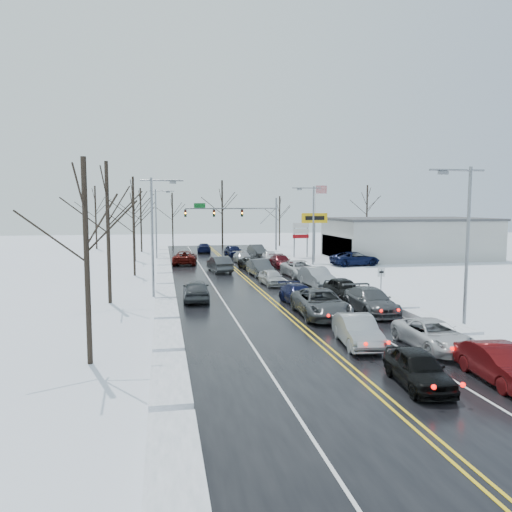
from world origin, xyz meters
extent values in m
plane|color=white|center=(0.00, 0.00, 0.00)|extent=(160.00, 160.00, 0.00)
cube|color=black|center=(0.00, 2.00, 0.01)|extent=(14.00, 84.00, 0.01)
cube|color=white|center=(-7.60, 2.00, 0.00)|extent=(1.46, 72.00, 0.49)
cube|color=white|center=(7.60, 2.00, 0.00)|extent=(1.46, 72.00, 0.49)
cylinder|color=slate|center=(8.50, 28.00, 4.00)|extent=(0.24, 0.24, 8.00)
cylinder|color=slate|center=(2.00, 28.00, 6.50)|extent=(13.00, 0.18, 0.18)
cylinder|color=slate|center=(7.30, 28.00, 5.40)|extent=(2.33, 0.10, 2.33)
cube|color=#0C591E|center=(-2.50, 28.00, 6.90)|extent=(1.60, 0.08, 0.70)
cube|color=black|center=(3.50, 28.00, 5.85)|extent=(0.32, 0.25, 1.05)
sphere|color=#3F0705|center=(3.50, 27.84, 6.15)|extent=(0.20, 0.20, 0.20)
sphere|color=orange|center=(3.50, 27.84, 5.85)|extent=(0.22, 0.22, 0.22)
sphere|color=black|center=(3.50, 27.84, 5.55)|extent=(0.20, 0.20, 0.20)
cube|color=black|center=(-0.50, 28.00, 5.85)|extent=(0.32, 0.25, 1.05)
sphere|color=#3F0705|center=(-0.50, 27.84, 6.15)|extent=(0.20, 0.20, 0.20)
sphere|color=orange|center=(-0.50, 27.84, 5.85)|extent=(0.22, 0.22, 0.22)
sphere|color=black|center=(-0.50, 27.84, 5.55)|extent=(0.20, 0.20, 0.20)
cube|color=black|center=(-4.50, 28.00, 5.85)|extent=(0.32, 0.25, 1.05)
sphere|color=#3F0705|center=(-4.50, 27.84, 6.15)|extent=(0.20, 0.20, 0.20)
sphere|color=orange|center=(-4.50, 27.84, 5.85)|extent=(0.22, 0.22, 0.22)
sphere|color=black|center=(-4.50, 27.84, 5.55)|extent=(0.20, 0.20, 0.20)
cylinder|color=slate|center=(10.50, 16.00, 2.80)|extent=(0.20, 0.20, 5.60)
cube|color=yellow|center=(10.50, 16.00, 5.40)|extent=(3.20, 0.30, 1.20)
cube|color=black|center=(10.50, 15.83, 5.40)|extent=(2.40, 0.04, 0.50)
cylinder|color=slate|center=(9.60, 22.00, 2.00)|extent=(0.16, 0.16, 4.00)
cylinder|color=slate|center=(11.40, 22.00, 2.00)|extent=(0.16, 0.16, 4.00)
cube|color=white|center=(10.50, 22.00, 4.30)|extent=(2.20, 0.22, 0.70)
cube|color=white|center=(10.50, 22.00, 3.50)|extent=(2.20, 0.22, 0.70)
cube|color=#9C0C11|center=(10.50, 22.00, 2.80)|extent=(2.20, 0.22, 0.50)
cylinder|color=slate|center=(8.20, -8.00, 1.10)|extent=(0.08, 0.08, 2.20)
cube|color=white|center=(8.20, -8.00, 2.00)|extent=(0.55, 0.05, 0.70)
cube|color=black|center=(8.20, -8.04, 2.00)|extent=(0.35, 0.02, 0.15)
cylinder|color=silver|center=(15.00, 30.00, 5.00)|extent=(0.14, 0.14, 10.00)
cube|color=beige|center=(24.00, 18.00, 2.50)|extent=(20.00, 12.00, 5.00)
cube|color=#262628|center=(14.05, 18.00, 1.60)|extent=(0.10, 11.00, 2.80)
cube|color=#3F3F42|center=(24.00, 18.00, 5.15)|extent=(20.40, 12.40, 0.30)
cylinder|color=slate|center=(8.50, -18.00, 4.50)|extent=(0.18, 0.18, 9.00)
cylinder|color=slate|center=(7.70, -18.00, 8.80)|extent=(3.20, 0.12, 0.12)
cube|color=slate|center=(6.90, -18.00, 8.65)|extent=(0.50, 0.25, 0.18)
cylinder|color=slate|center=(8.50, 10.00, 4.50)|extent=(0.18, 0.18, 9.00)
cylinder|color=slate|center=(7.70, 10.00, 8.80)|extent=(3.20, 0.12, 0.12)
cube|color=slate|center=(6.90, 10.00, 8.65)|extent=(0.50, 0.25, 0.18)
cylinder|color=slate|center=(-8.50, -4.00, 4.50)|extent=(0.18, 0.18, 9.00)
cylinder|color=slate|center=(-7.70, -4.00, 8.80)|extent=(3.20, 0.12, 0.12)
cube|color=slate|center=(-6.90, -4.00, 8.65)|extent=(0.50, 0.25, 0.18)
cylinder|color=slate|center=(-8.50, 24.00, 4.50)|extent=(0.18, 0.18, 9.00)
cylinder|color=slate|center=(-7.70, 24.00, 8.80)|extent=(3.20, 0.12, 0.12)
cube|color=slate|center=(-6.90, 24.00, 8.65)|extent=(0.50, 0.25, 0.18)
cylinder|color=#2D231C|center=(-11.00, -20.00, 4.50)|extent=(0.24, 0.24, 9.00)
cylinder|color=#2D231C|center=(-11.50, -6.00, 5.00)|extent=(0.27, 0.27, 10.00)
cylinder|color=#2D231C|center=(-10.50, 8.00, 4.25)|extent=(0.23, 0.23, 8.50)
cylinder|color=#2D231C|center=(-11.20, 22.00, 5.25)|extent=(0.28, 0.28, 10.50)
cylinder|color=#2D231C|center=(-10.80, 34.00, 4.75)|extent=(0.25, 0.25, 9.50)
cylinder|color=#2D231C|center=(-18.00, 40.00, 5.00)|extent=(0.27, 0.27, 10.00)
cylinder|color=#2D231C|center=(-6.00, 41.00, 4.50)|extent=(0.24, 0.24, 9.00)
cylinder|color=#2D231C|center=(2.00, 39.00, 5.50)|extent=(0.29, 0.29, 11.00)
cylinder|color=#2D231C|center=(12.00, 40.50, 4.25)|extent=(0.23, 0.23, 8.50)
cylinder|color=#2D231C|center=(28.00, 41.00, 5.25)|extent=(0.28, 0.28, 10.50)
imported|color=black|center=(1.81, -25.21, 0.00)|extent=(2.06, 4.27, 1.41)
imported|color=#9C9FA3|center=(1.66, -19.48, 0.00)|extent=(2.07, 4.68, 1.49)
imported|color=#444649|center=(1.92, -12.94, 0.00)|extent=(3.06, 6.20, 1.69)
imported|color=black|center=(1.63, -8.89, 0.00)|extent=(2.29, 4.83, 1.36)
imported|color=#BDBDC0|center=(1.56, -0.38, 0.00)|extent=(1.92, 4.14, 1.37)
imported|color=#3E4043|center=(1.69, 5.46, 0.00)|extent=(2.01, 5.03, 1.63)
imported|color=black|center=(1.85, 10.36, 0.00)|extent=(2.88, 5.10, 1.34)
imported|color=#9A9DA2|center=(1.80, 16.67, 0.00)|extent=(2.25, 4.72, 1.33)
imported|color=black|center=(1.60, 23.52, 0.00)|extent=(2.30, 4.96, 1.64)
imported|color=#550B0D|center=(5.18, -25.43, 0.00)|extent=(1.86, 4.57, 1.47)
imported|color=silver|center=(5.06, -20.72, 0.00)|extent=(2.38, 5.00, 1.38)
imported|color=#44474A|center=(5.38, -12.59, 0.00)|extent=(2.25, 5.52, 1.60)
imported|color=black|center=(5.37, -7.76, 0.00)|extent=(2.10, 4.72, 1.58)
imported|color=#96999E|center=(5.19, -1.78, 0.00)|extent=(2.09, 5.15, 1.66)
imported|color=silver|center=(5.38, 4.15, 0.00)|extent=(2.97, 5.80, 1.57)
imported|color=#480910|center=(5.31, 11.83, 0.00)|extent=(2.03, 4.76, 1.37)
imported|color=silver|center=(5.16, 16.75, 0.00)|extent=(1.97, 4.32, 1.44)
imported|color=#3E4043|center=(5.09, 25.04, 0.00)|extent=(2.07, 4.76, 1.52)
imported|color=#3E4043|center=(-1.91, 9.16, 0.00)|extent=(2.37, 5.23, 1.67)
imported|color=#530F0B|center=(-5.15, 16.83, 0.00)|extent=(3.24, 6.02, 1.60)
imported|color=black|center=(-1.73, 30.63, 0.00)|extent=(2.35, 4.99, 1.41)
imported|color=#3F4244|center=(-5.41, -6.29, 0.00)|extent=(2.07, 4.73, 1.59)
imported|color=black|center=(14.14, 11.81, 0.00)|extent=(6.07, 3.41, 1.60)
imported|color=black|center=(17.17, 16.59, 0.00)|extent=(2.20, 5.10, 1.46)
imported|color=black|center=(15.08, 22.29, 0.00)|extent=(1.70, 4.18, 1.42)
camera|label=1|loc=(-7.80, -42.34, 6.94)|focal=35.00mm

